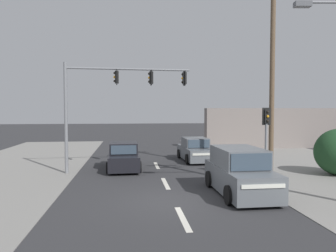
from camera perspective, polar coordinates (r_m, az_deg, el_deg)
The scene contains 11 objects.
ground_plane at distance 12.71m, azimuth 1.09°, elevation -12.95°, with size 140.00×140.00×0.00m, color #303033.
lane_dash_near at distance 10.82m, azimuth 2.60°, elevation -15.79°, with size 0.20×2.40×0.01m, color silver.
lane_dash_mid at distance 15.60m, azimuth -0.45°, elevation -9.96°, with size 0.20×2.40×0.01m, color silver.
lane_dash_far at distance 20.48m, azimuth -2.01°, elevation -6.87°, with size 0.20×2.40×0.01m, color silver.
utility_pole_midground_right at distance 18.36m, azimuth 17.70°, elevation 9.42°, with size 1.80×0.26×10.72m.
traffic_signal_mast at distance 18.28m, azimuth -9.96°, elevation 5.61°, with size 6.88×0.67×6.00m.
pedestal_signal_right_kerb at distance 16.61m, azimuth 16.75°, elevation -0.88°, with size 0.44×0.30×3.56m.
shopfront_wall_far at distance 30.89m, azimuth 17.45°, elevation -0.36°, with size 12.00×1.00×3.60m, color gray.
suv_kerbside_parked at distance 13.86m, azimuth 12.37°, elevation -7.93°, with size 2.10×4.56×1.90m.
sedan_oncoming_mid at distance 22.36m, azimuth 4.77°, elevation -4.24°, with size 2.05×4.31×1.56m.
sedan_receding_far at distance 19.33m, azimuth -7.76°, elevation -5.38°, with size 1.99×4.29×1.56m.
Camera 1 is at (-1.68, -12.12, 3.46)m, focal length 35.00 mm.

